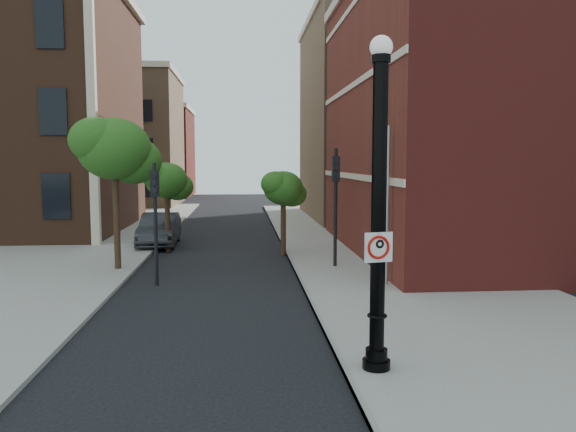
{
  "coord_description": "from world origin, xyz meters",
  "views": [
    {
      "loc": [
        0.05,
        -10.64,
        4.18
      ],
      "look_at": [
        1.09,
        2.0,
        2.93
      ],
      "focal_mm": 35.0,
      "sensor_mm": 36.0,
      "label": 1
    }
  ],
  "objects": [
    {
      "name": "traffic_signal_right",
      "position": [
        3.64,
        10.59,
        3.13
      ],
      "size": [
        0.3,
        0.38,
        4.65
      ],
      "rotation": [
        0.0,
        0.0,
        -0.02
      ],
      "color": "black",
      "rests_on": "ground"
    },
    {
      "name": "street_tree_a",
      "position": [
        -4.62,
        10.83,
        4.56
      ],
      "size": [
        3.21,
        2.9,
        5.78
      ],
      "color": "black",
      "rests_on": "ground"
    },
    {
      "name": "parked_car",
      "position": [
        -4.02,
        17.31,
        0.8
      ],
      "size": [
        1.79,
        4.9,
        1.6
      ],
      "primitive_type": "imported",
      "rotation": [
        0.0,
        0.0,
        0.02
      ],
      "color": "#28292D",
      "rests_on": "ground"
    },
    {
      "name": "sidewalk_left",
      "position": [
        -9.0,
        18.0,
        0.06
      ],
      "size": [
        10.0,
        50.0,
        0.12
      ],
      "primitive_type": "cube",
      "color": "gray",
      "rests_on": "ground"
    },
    {
      "name": "street_tree_b",
      "position": [
        -3.35,
        15.44,
        3.24
      ],
      "size": [
        2.28,
        2.06,
        4.11
      ],
      "color": "black",
      "rests_on": "ground"
    },
    {
      "name": "ground",
      "position": [
        0.0,
        0.0,
        0.0
      ],
      "size": [
        120.0,
        120.0,
        0.0
      ],
      "primitive_type": "plane",
      "color": "black",
      "rests_on": "ground"
    },
    {
      "name": "bg_building_red",
      "position": [
        -12.0,
        58.0,
        5.0
      ],
      "size": [
        12.0,
        12.0,
        10.0
      ],
      "primitive_type": "cube",
      "color": "maroon",
      "rests_on": "ground"
    },
    {
      "name": "sidewalk_right",
      "position": [
        6.0,
        10.0,
        0.06
      ],
      "size": [
        8.0,
        60.0,
        0.12
      ],
      "primitive_type": "cube",
      "color": "gray",
      "rests_on": "ground"
    },
    {
      "name": "bg_building_tan_b",
      "position": [
        16.0,
        30.0,
        7.0
      ],
      "size": [
        22.0,
        14.0,
        14.0
      ],
      "primitive_type": "cube",
      "color": "#936F50",
      "rests_on": "ground"
    },
    {
      "name": "traffic_signal_left",
      "position": [
        -2.83,
        8.26,
        2.78
      ],
      "size": [
        0.28,
        0.35,
        4.12
      ],
      "rotation": [
        0.0,
        0.0,
        -0.1
      ],
      "color": "black",
      "rests_on": "ground"
    },
    {
      "name": "no_parking_sign",
      "position": [
        2.62,
        -0.31,
        2.56
      ],
      "size": [
        0.57,
        0.15,
        0.57
      ],
      "rotation": [
        0.0,
        0.0,
        0.2
      ],
      "color": "white",
      "rests_on": "ground"
    },
    {
      "name": "utility_pole",
      "position": [
        4.8,
        7.3,
        2.66
      ],
      "size": [
        0.11,
        0.11,
        5.32
      ],
      "primitive_type": "cylinder",
      "color": "#999999",
      "rests_on": "ground"
    },
    {
      "name": "curb_edge",
      "position": [
        2.05,
        10.0,
        0.07
      ],
      "size": [
        0.1,
        60.0,
        0.14
      ],
      "primitive_type": "cube",
      "color": "gray",
      "rests_on": "ground"
    },
    {
      "name": "street_tree_c",
      "position": [
        1.89,
        13.92,
        2.94
      ],
      "size": [
        2.08,
        1.88,
        3.74
      ],
      "color": "black",
      "rests_on": "ground"
    },
    {
      "name": "lamppost",
      "position": [
        2.66,
        -0.14,
        3.01
      ],
      "size": [
        0.55,
        0.55,
        6.51
      ],
      "color": "black",
      "rests_on": "ground"
    },
    {
      "name": "bg_building_tan_a",
      "position": [
        -12.0,
        44.0,
        6.0
      ],
      "size": [
        12.0,
        12.0,
        12.0
      ],
      "primitive_type": "cube",
      "color": "#936F50",
      "rests_on": "ground"
    }
  ]
}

